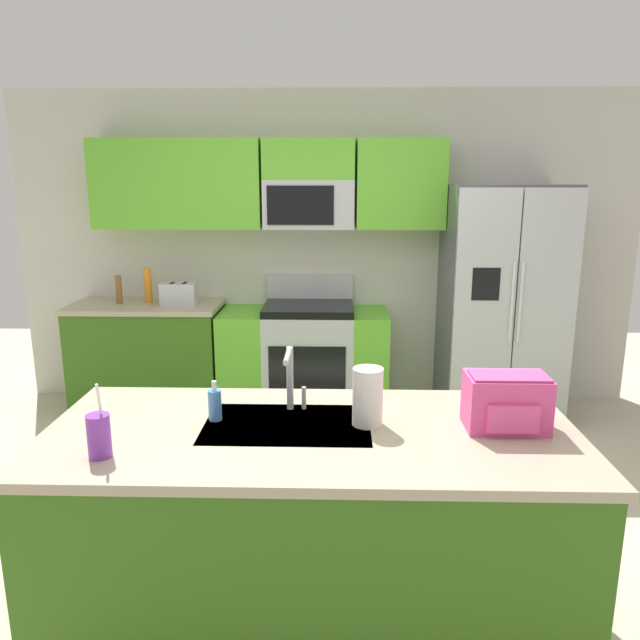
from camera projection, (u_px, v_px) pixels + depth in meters
ground_plane at (317, 530)px, 3.28m from camera, size 9.00×9.00×0.00m
kitchen_wall_unit at (308, 230)px, 4.98m from camera, size 5.20×0.43×2.60m
back_counter at (149, 356)px, 4.97m from camera, size 1.21×0.63×0.90m
range_oven at (304, 358)px, 4.94m from camera, size 1.36×0.61×1.10m
refrigerator at (501, 304)px, 4.72m from camera, size 0.90×0.76×1.85m
island_counter at (311, 528)px, 2.51m from camera, size 2.15×0.95×0.90m
toaster at (179, 294)px, 4.80m from camera, size 0.28×0.16×0.18m
pepper_mill at (119, 290)px, 4.85m from camera, size 0.05×0.05×0.23m
bottle_orange at (148, 285)px, 4.89m from camera, size 0.06×0.06×0.28m
sink_faucet at (291, 374)px, 2.56m from camera, size 0.08×0.21×0.28m
drink_cup_purple at (99, 435)px, 2.15m from camera, size 0.08×0.08×0.28m
soap_dispenser at (215, 404)px, 2.48m from camera, size 0.06×0.06×0.17m
paper_towel_roll at (368, 397)px, 2.43m from camera, size 0.12×0.12×0.24m
backpack at (507, 401)px, 2.39m from camera, size 0.32×0.22×0.23m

